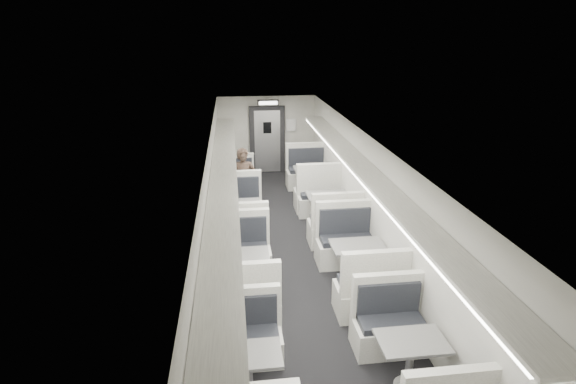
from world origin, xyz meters
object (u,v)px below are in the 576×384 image
object	(u,v)px
booth_left_d	(249,376)
booth_right_d	(410,363)
booth_left_b	(240,220)
booth_left_a	(238,188)
booth_left_c	(243,275)
exit_sign	(268,103)
booth_right_a	(312,183)
passenger	(244,182)
booth_right_c	(357,265)
vestibule_door	(267,140)
booth_right_b	(327,211)

from	to	relation	value
booth_left_d	booth_right_d	bearing A→B (deg)	-1.46
booth_left_b	booth_left_a	bearing A→B (deg)	90.00
booth_left_c	booth_left_d	xyz separation A→B (m)	(0.00, -2.33, -0.04)
exit_sign	booth_right_a	bearing A→B (deg)	-63.21
booth_left_a	booth_right_d	size ratio (longest dim) A/B	0.96
booth_right_a	passenger	distance (m)	2.12
booth_right_c	vestibule_door	distance (m)	7.07
booth_left_d	booth_right_b	bearing A→B (deg)	67.88
passenger	booth_right_c	bearing A→B (deg)	-60.34
booth_right_c	passenger	size ratio (longest dim) A/B	1.37
vestibule_door	exit_sign	bearing A→B (deg)	-90.00
booth_left_a	passenger	xyz separation A→B (m)	(0.15, -0.96, 0.48)
booth_left_d	passenger	distance (m)	5.98
passenger	vestibule_door	distance (m)	3.53
booth_left_a	booth_right_d	xyz separation A→B (m)	(2.00, -6.96, 0.01)
booth_left_c	booth_right_c	bearing A→B (deg)	1.87
booth_right_b	passenger	size ratio (longest dim) A/B	1.38
booth_left_a	passenger	bearing A→B (deg)	-80.99
booth_right_a	booth_right_d	size ratio (longest dim) A/B	1.15
booth_right_b	exit_sign	distance (m)	4.49
booth_left_c	booth_left_a	bearing A→B (deg)	90.00
booth_left_c	booth_right_c	xyz separation A→B (m)	(2.00, 0.07, 0.01)
booth_left_b	booth_left_c	bearing A→B (deg)	-90.00
vestibule_door	passenger	bearing A→B (deg)	-103.94
booth_left_a	exit_sign	bearing A→B (deg)	63.11
vestibule_door	exit_sign	size ratio (longest dim) A/B	3.39
booth_left_d	passenger	xyz separation A→B (m)	(0.15, 5.95, 0.48)
booth_right_d	vestibule_door	xyz separation A→B (m)	(-1.00, 9.42, 0.67)
booth_left_b	exit_sign	size ratio (longest dim) A/B	3.61
booth_right_c	exit_sign	xyz separation A→B (m)	(-1.00, 6.48, 1.87)
booth_left_d	booth_left_c	bearing A→B (deg)	90.00
booth_left_d	exit_sign	xyz separation A→B (m)	(1.00, 8.88, 1.93)
booth_right_c	booth_right_d	world-z (taller)	booth_right_c
booth_right_d	vestibule_door	world-z (taller)	vestibule_door
booth_right_a	booth_left_b	bearing A→B (deg)	-131.86
booth_left_d	booth_right_c	distance (m)	3.12
booth_left_d	exit_sign	distance (m)	9.15
exit_sign	booth_left_b	bearing A→B (deg)	-103.35
booth_left_c	booth_left_d	distance (m)	2.33
booth_left_b	booth_right_b	xyz separation A→B (m)	(2.00, 0.25, 0.01)
booth_right_b	passenger	world-z (taller)	passenger
booth_right_c	vestibule_door	xyz separation A→B (m)	(-1.00, 6.97, 0.63)
booth_right_c	exit_sign	world-z (taller)	exit_sign
vestibule_door	exit_sign	world-z (taller)	exit_sign
booth_left_a	vestibule_door	xyz separation A→B (m)	(1.00, 2.46, 0.69)
booth_left_a	exit_sign	size ratio (longest dim) A/B	3.18
booth_left_c	booth_left_d	bearing A→B (deg)	-90.00
booth_left_c	vestibule_door	distance (m)	7.14
booth_left_d	passenger	size ratio (longest dim) A/B	1.17
booth_right_b	booth_right_c	xyz separation A→B (m)	(0.00, -2.52, -0.00)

